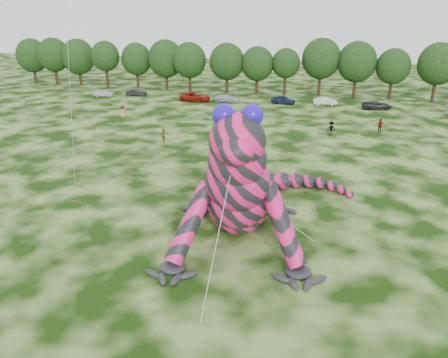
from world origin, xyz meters
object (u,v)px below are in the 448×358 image
tree_4 (137,65)px  spectator_0 (163,136)px  tree_2 (79,62)px  car_5 (325,101)px  car_4 (283,100)px  car_2 (195,97)px  spectator_2 (331,128)px  tree_12 (392,74)px  spectator_3 (380,126)px  tree_6 (190,67)px  car_1 (136,92)px  spectator_4 (123,112)px  tree_10 (321,67)px  tree_13 (437,73)px  inflatable_gecko (239,161)px  tree_11 (356,70)px  tree_0 (33,61)px  tree_1 (54,61)px  car_0 (104,93)px  tree_9 (285,72)px  tree_3 (106,64)px  tree_8 (257,71)px  spectator_5 (239,148)px  car_6 (377,105)px  tree_7 (227,68)px  tree_5 (166,65)px  car_3 (227,98)px

tree_4 → spectator_0: 42.32m
tree_2 → car_5: bearing=-9.7°
car_4 → car_2: bearing=104.5°
tree_4 → spectator_2: 49.24m
tree_12 → spectator_3: bearing=-98.2°
car_5 → spectator_2: 19.85m
tree_6 → car_1: size_ratio=2.47×
spectator_4 → spectator_2: size_ratio=1.01×
tree_4 → tree_10: bearing=-0.2°
tree_13 → car_2: 42.06m
inflatable_gecko → tree_11: inflatable_gecko is taller
tree_0 → tree_12: tree_0 is taller
tree_1 → spectator_3: (64.78, -25.15, -3.98)m
tree_6 → car_0: 17.18m
tree_9 → car_2: bearing=-146.2°
tree_3 → tree_8: bearing=-0.1°
tree_1 → spectator_5: tree_1 is taller
tree_0 → tree_13: tree_13 is taller
tree_12 → tree_4: bearing=178.9°
car_0 → car_6: 48.78m
tree_6 → spectator_0: size_ratio=5.60×
tree_7 → car_0: (-21.53, -9.12, -4.08)m
tree_2 → tree_9: 44.11m
car_1 → tree_2: bearing=54.9°
spectator_0 → car_5: bearing=136.6°
tree_1 → tree_13: 75.49m
tree_2 → tree_5: tree_5 is taller
inflatable_gecko → tree_0: (-58.63, 56.83, -0.33)m
tree_3 → car_6: tree_3 is taller
tree_2 → spectator_2: size_ratio=5.36×
tree_10 → car_0: size_ratio=2.73×
tree_0 → car_5: bearing=-8.4°
spectator_0 → car_0: bearing=-149.9°
tree_3 → spectator_4: tree_3 is taller
tree_1 → tree_11: tree_11 is taller
tree_0 → tree_8: 50.39m
tree_13 → car_3: 36.46m
tree_13 → tree_1: bearing=179.3°
car_1 → spectator_3: 45.68m
tree_10 → car_3: size_ratio=2.20×
tree_10 → tree_12: (12.62, -0.84, -0.77)m
car_4 → spectator_4: 27.39m
tree_0 → car_4: 57.52m
tree_8 → car_6: tree_8 is taller
car_0 → spectator_4: bearing=-153.9°
tree_9 → tree_11: (12.72, 0.85, 0.70)m
tree_11 → tree_5: bearing=179.6°
tree_0 → car_2: (40.96, -11.69, -4.00)m
tree_7 → spectator_2: 33.81m
tree_1 → spectator_4: size_ratio=5.42×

